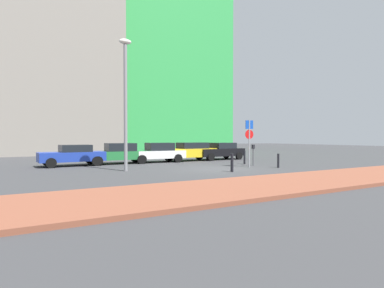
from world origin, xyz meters
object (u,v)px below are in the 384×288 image
Objects in this scene: parked_car_blue at (73,155)px; parking_sign_post at (249,137)px; parked_car_black at (220,151)px; street_lamp at (125,94)px; parked_car_yellow at (190,151)px; parking_meter at (253,152)px; traffic_bollard_mid at (232,163)px; parked_car_white at (157,152)px; parked_car_green at (118,153)px; traffic_bollard_near at (245,157)px; traffic_bollard_far at (278,161)px.

parking_sign_post is at bearing -33.03° from parked_car_blue.
parked_car_blue is at bearing -179.24° from parked_car_black.
street_lamp is (2.18, -4.82, 3.63)m from parked_car_blue.
parked_car_yellow is at bearing 35.72° from street_lamp.
parking_meter reaches higher than traffic_bollard_mid.
parked_car_white reaches higher than traffic_bollard_mid.
street_lamp reaches higher than parked_car_white.
parking_sign_post is 0.41× the size of street_lamp.
parked_car_blue is 11.82m from parking_sign_post.
parked_car_green is 9.49m from parking_sign_post.
parking_meter is 1.49× the size of traffic_bollard_near.
parked_car_black is 3.15× the size of parking_meter.
parked_car_yellow is at bearing -179.28° from parked_car_black.
parked_car_yellow is 0.98× the size of parked_car_black.
parked_car_white is 6.66m from traffic_bollard_near.
parked_car_white is at bearing -3.16° from parked_car_green.
parked_car_green reaches higher than parked_car_blue.
parked_car_green is at bearing 141.80° from parking_meter.
parked_car_white is 7.54m from parking_sign_post.
street_lamp is at bearing -153.14° from parked_car_black.
parking_sign_post is (-2.17, -6.57, 1.17)m from parked_car_black.
parked_car_yellow is at bearing 96.94° from parking_sign_post.
parking_meter is at bearing 103.87° from traffic_bollard_far.
traffic_bollard_mid is at bearing -136.29° from traffic_bollard_near.
traffic_bollard_far is (0.16, -3.17, -0.03)m from traffic_bollard_near.
parked_car_black is (5.87, 0.11, -0.01)m from parked_car_white.
parking_meter reaches higher than traffic_bollard_far.
street_lamp is at bearing 162.80° from traffic_bollard_far.
parking_meter is (1.69, -5.87, 0.14)m from parked_car_yellow.
parked_car_blue is at bearing -179.50° from parked_car_white.
parked_car_blue is 4.44× the size of traffic_bollard_near.
parked_car_blue is 12.19m from parking_meter.
parking_meter is at bearing -6.17° from street_lamp.
traffic_bollard_far is (3.96, 0.46, -0.07)m from traffic_bollard_mid.
parking_meter is at bearing -102.17° from parked_car_black.
parked_car_black is at bearing 1.03° from parked_car_white.
parked_car_blue is 11.91m from traffic_bollard_near.
parked_car_black is at bearing 84.03° from traffic_bollard_far.
traffic_bollard_far is at bearing -74.49° from parked_car_yellow.
street_lamp is 7.15m from traffic_bollard_mid.
parked_car_green is 1.07× the size of parked_car_white.
traffic_bollard_far is at bearing -34.20° from parked_car_blue.
traffic_bollard_mid is (-3.80, -3.63, 0.04)m from traffic_bollard_near.
parking_sign_post is at bearing -121.28° from traffic_bollard_near.
parked_car_blue is 4.12× the size of traffic_bollard_mid.
street_lamp is at bearing -177.58° from traffic_bollard_near.
traffic_bollard_far is (11.21, -7.62, -0.29)m from parked_car_blue.
parked_car_black is at bearing 77.83° from parking_meter.
parking_sign_post reaches higher than traffic_bollard_mid.
street_lamp is at bearing -100.97° from parked_car_green.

